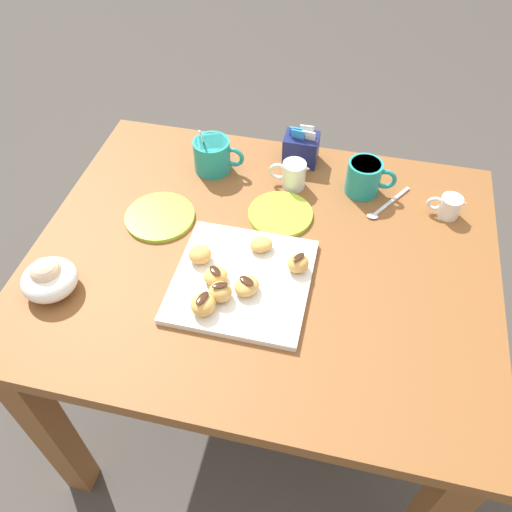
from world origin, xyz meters
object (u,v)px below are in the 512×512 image
at_px(pastry_plate_square, 242,280).
at_px(beignet_4, 216,276).
at_px(saucer_lime_left, 160,217).
at_px(saucer_lime_right, 280,214).
at_px(coffee_mug_teal_left, 213,154).
at_px(beignet_5, 298,263).
at_px(sugar_caddy, 301,148).
at_px(beignet_0, 261,244).
at_px(ice_cream_bowl, 49,278).
at_px(cream_pitcher_white, 293,174).
at_px(dining_table, 263,289).
at_px(coffee_mug_teal_right, 365,177).
at_px(beignet_6, 220,292).
at_px(beignet_1, 247,286).
at_px(beignet_2, 203,304).
at_px(beignet_3, 200,254).
at_px(chocolate_sauce_pitcher, 450,206).

xyz_separation_m(pastry_plate_square, beignet_4, (-0.05, -0.02, 0.02)).
relative_size(saucer_lime_left, saucer_lime_right, 1.07).
distance_m(coffee_mug_teal_left, beignet_5, 0.42).
xyz_separation_m(sugar_caddy, beignet_0, (-0.03, -0.35, -0.01)).
bearing_deg(ice_cream_bowl, sugar_caddy, 51.45).
xyz_separation_m(cream_pitcher_white, ice_cream_bowl, (-0.44, -0.45, -0.00)).
bearing_deg(dining_table, sugar_caddy, 86.10).
height_order(dining_table, beignet_0, beignet_0).
bearing_deg(saucer_lime_right, beignet_5, -67.18).
bearing_deg(beignet_4, sugar_caddy, 77.38).
bearing_deg(coffee_mug_teal_right, beignet_4, -126.45).
distance_m(saucer_lime_right, beignet_4, 0.26).
xyz_separation_m(cream_pitcher_white, beignet_6, (-0.08, -0.40, -0.00)).
bearing_deg(ice_cream_bowl, beignet_1, 10.78).
height_order(coffee_mug_teal_left, beignet_5, coffee_mug_teal_left).
bearing_deg(saucer_lime_left, beignet_5, -15.24).
distance_m(cream_pitcher_white, beignet_2, 0.45).
relative_size(beignet_3, beignet_6, 1.03).
height_order(sugar_caddy, beignet_5, sugar_caddy).
xyz_separation_m(dining_table, beignet_5, (0.09, -0.04, 0.17)).
bearing_deg(beignet_6, beignet_2, -123.85).
xyz_separation_m(cream_pitcher_white, chocolate_sauce_pitcher, (0.39, -0.02, -0.01)).
xyz_separation_m(beignet_0, beignet_4, (-0.07, -0.11, 0.00)).
xyz_separation_m(cream_pitcher_white, beignet_4, (-0.10, -0.36, -0.01)).
distance_m(ice_cream_bowl, saucer_lime_right, 0.55).
xyz_separation_m(chocolate_sauce_pitcher, beignet_2, (-0.49, -0.42, 0.00)).
xyz_separation_m(chocolate_sauce_pitcher, beignet_6, (-0.47, -0.38, 0.01)).
relative_size(coffee_mug_teal_left, ice_cream_bowl, 1.13).
distance_m(pastry_plate_square, chocolate_sauce_pitcher, 0.54).
height_order(coffee_mug_teal_right, beignet_5, coffee_mug_teal_right).
bearing_deg(ice_cream_bowl, chocolate_sauce_pitcher, 27.36).
height_order(beignet_2, beignet_5, beignet_2).
height_order(beignet_0, beignet_3, beignet_3).
height_order(saucer_lime_right, beignet_0, beignet_0).
height_order(dining_table, cream_pitcher_white, cream_pitcher_white).
bearing_deg(coffee_mug_teal_right, beignet_1, -117.97).
height_order(dining_table, beignet_6, beignet_6).
xyz_separation_m(pastry_plate_square, beignet_3, (-0.10, 0.03, 0.03)).
relative_size(ice_cream_bowl, chocolate_sauce_pitcher, 1.29).
bearing_deg(cream_pitcher_white, sugar_caddy, 89.04).
relative_size(saucer_lime_left, beignet_4, 3.20).
height_order(saucer_lime_right, beignet_6, beignet_6).
height_order(sugar_caddy, chocolate_sauce_pitcher, sugar_caddy).
relative_size(beignet_0, beignet_1, 0.94).
distance_m(saucer_lime_right, beignet_6, 0.30).
bearing_deg(chocolate_sauce_pitcher, coffee_mug_teal_left, 176.12).
xyz_separation_m(coffee_mug_teal_right, beignet_0, (-0.21, -0.27, -0.02)).
distance_m(ice_cream_bowl, beignet_4, 0.35).
relative_size(dining_table, ice_cream_bowl, 8.89).
distance_m(sugar_caddy, chocolate_sauce_pitcher, 0.41).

